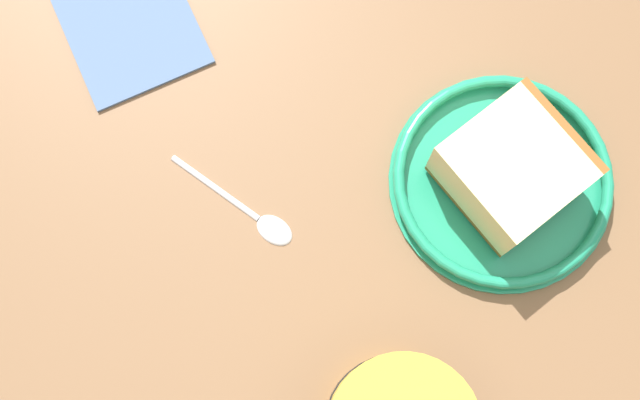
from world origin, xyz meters
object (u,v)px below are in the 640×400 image
at_px(teaspoon, 256,217).
at_px(folded_napkin, 127,20).
at_px(small_plate, 502,180).
at_px(cake_slice, 513,169).

distance_m(teaspoon, folded_napkin, 0.19).
height_order(teaspoon, folded_napkin, teaspoon).
relative_size(small_plate, cake_slice, 1.55).
height_order(cake_slice, teaspoon, cake_slice).
bearing_deg(teaspoon, small_plate, 169.52).
xyz_separation_m(small_plate, folded_napkin, (0.23, -0.22, -0.01)).
relative_size(small_plate, folded_napkin, 1.38).
bearing_deg(cake_slice, folded_napkin, -42.99).
bearing_deg(cake_slice, small_plate, 19.35).
distance_m(small_plate, folded_napkin, 0.32).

